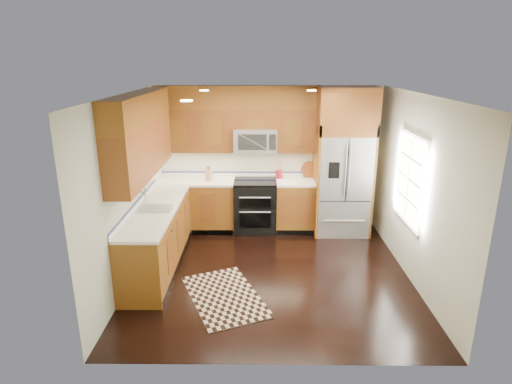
{
  "coord_description": "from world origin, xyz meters",
  "views": [
    {
      "loc": [
        -0.17,
        -5.7,
        3.05
      ],
      "look_at": [
        -0.23,
        0.6,
        1.07
      ],
      "focal_mm": 30.0,
      "sensor_mm": 36.0,
      "label": 1
    }
  ],
  "objects_px": {
    "knife_block": "(209,174)",
    "utensil_crock": "(279,172)",
    "rug": "(224,296)",
    "range": "(255,206)",
    "refrigerator": "(343,162)"
  },
  "relations": [
    {
      "from": "refrigerator",
      "to": "knife_block",
      "type": "bearing_deg",
      "value": 177.52
    },
    {
      "from": "refrigerator",
      "to": "utensil_crock",
      "type": "bearing_deg",
      "value": 167.98
    },
    {
      "from": "knife_block",
      "to": "utensil_crock",
      "type": "distance_m",
      "value": 1.29
    },
    {
      "from": "refrigerator",
      "to": "utensil_crock",
      "type": "xyz_separation_m",
      "value": [
        -1.11,
        0.24,
        -0.25
      ]
    },
    {
      "from": "knife_block",
      "to": "refrigerator",
      "type": "bearing_deg",
      "value": -2.48
    },
    {
      "from": "knife_block",
      "to": "utensil_crock",
      "type": "bearing_deg",
      "value": 5.92
    },
    {
      "from": "range",
      "to": "utensil_crock",
      "type": "relative_size",
      "value": 2.88
    },
    {
      "from": "knife_block",
      "to": "utensil_crock",
      "type": "height_order",
      "value": "utensil_crock"
    },
    {
      "from": "rug",
      "to": "utensil_crock",
      "type": "distance_m",
      "value": 2.86
    },
    {
      "from": "range",
      "to": "refrigerator",
      "type": "height_order",
      "value": "refrigerator"
    },
    {
      "from": "refrigerator",
      "to": "rug",
      "type": "bearing_deg",
      "value": -130.21
    },
    {
      "from": "range",
      "to": "refrigerator",
      "type": "distance_m",
      "value": 1.76
    },
    {
      "from": "refrigerator",
      "to": "range",
      "type": "bearing_deg",
      "value": 178.6
    },
    {
      "from": "range",
      "to": "rug",
      "type": "bearing_deg",
      "value": -99.46
    },
    {
      "from": "range",
      "to": "utensil_crock",
      "type": "xyz_separation_m",
      "value": [
        0.44,
        0.2,
        0.58
      ]
    }
  ]
}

